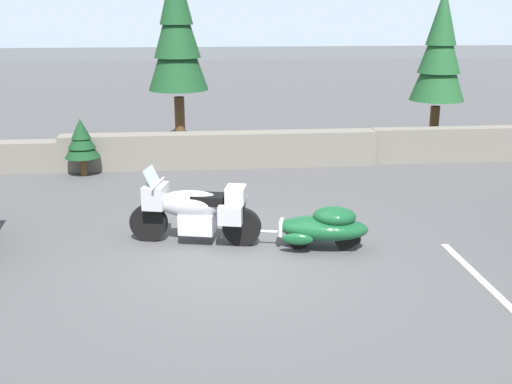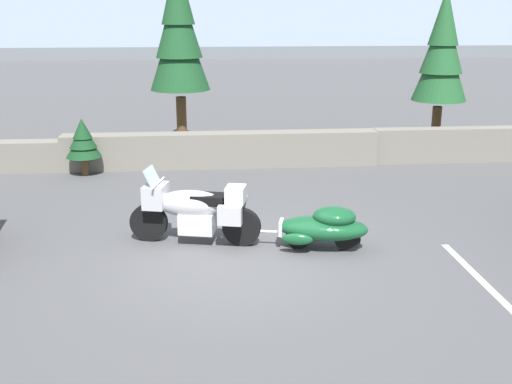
{
  "view_description": "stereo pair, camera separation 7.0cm",
  "coord_description": "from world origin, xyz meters",
  "px_view_note": "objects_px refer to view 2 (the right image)",
  "views": [
    {
      "loc": [
        -0.53,
        -9.35,
        3.95
      ],
      "look_at": [
        0.44,
        0.94,
        0.85
      ],
      "focal_mm": 43.37,
      "sensor_mm": 36.0,
      "label": 1
    },
    {
      "loc": [
        -0.46,
        -9.36,
        3.95
      ],
      "look_at": [
        0.44,
        0.94,
        0.85
      ],
      "focal_mm": 43.37,
      "sensor_mm": 36.0,
      "label": 2
    }
  ],
  "objects_px": {
    "car_shaped_trailer": "(324,226)",
    "pine_tree_tall": "(179,31)",
    "pine_tree_secondary": "(442,51)",
    "touring_motorcycle": "(194,209)"
  },
  "relations": [
    {
      "from": "car_shaped_trailer",
      "to": "pine_tree_secondary",
      "type": "relative_size",
      "value": 0.49
    },
    {
      "from": "touring_motorcycle",
      "to": "pine_tree_tall",
      "type": "distance_m",
      "value": 7.83
    },
    {
      "from": "car_shaped_trailer",
      "to": "pine_tree_secondary",
      "type": "height_order",
      "value": "pine_tree_secondary"
    },
    {
      "from": "touring_motorcycle",
      "to": "pine_tree_secondary",
      "type": "xyz_separation_m",
      "value": [
        6.71,
        6.49,
        2.19
      ]
    },
    {
      "from": "pine_tree_secondary",
      "to": "car_shaped_trailer",
      "type": "bearing_deg",
      "value": -123.0
    },
    {
      "from": "touring_motorcycle",
      "to": "car_shaped_trailer",
      "type": "bearing_deg",
      "value": -13.0
    },
    {
      "from": "touring_motorcycle",
      "to": "pine_tree_tall",
      "type": "relative_size",
      "value": 0.43
    },
    {
      "from": "car_shaped_trailer",
      "to": "pine_tree_tall",
      "type": "height_order",
      "value": "pine_tree_tall"
    },
    {
      "from": "pine_tree_tall",
      "to": "pine_tree_secondary",
      "type": "bearing_deg",
      "value": -6.8
    },
    {
      "from": "car_shaped_trailer",
      "to": "pine_tree_secondary",
      "type": "xyz_separation_m",
      "value": [
        4.54,
        6.99,
        2.4
      ]
    }
  ]
}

